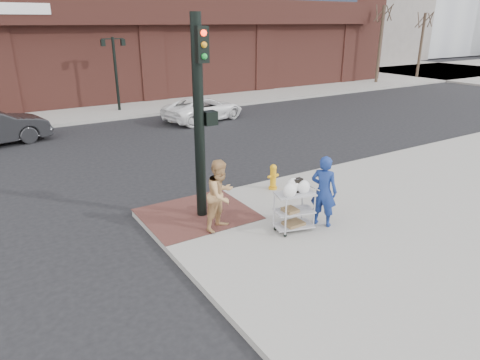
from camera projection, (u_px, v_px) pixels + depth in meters
ground at (234, 227)px, 10.95m from camera, size 220.00×220.00×0.00m
sidewalk_far at (175, 73)px, 42.57m from camera, size 65.00×36.00×0.15m
brick_curb_ramp at (197, 214)px, 11.31m from camera, size 2.80×2.40×0.01m
bare_tree_a at (384, 3)px, 33.81m from camera, size 1.80×1.80×7.20m
bare_tree_b at (426, 11)px, 37.35m from camera, size 1.80×1.80×6.70m
lamp_post at (115, 66)px, 23.75m from camera, size 1.32×0.22×4.00m
traffic_signal_pole at (200, 114)px, 10.34m from camera, size 0.61×0.51×5.00m
woman_blue at (324, 191)px, 10.43m from camera, size 0.70×0.78×1.80m
pedestrian_tan at (221, 195)px, 10.25m from camera, size 1.05×0.95×1.76m
minivan_white at (204, 109)px, 22.50m from camera, size 4.80×2.98×1.24m
utility_cart at (294, 207)px, 10.27m from camera, size 1.04×0.75×1.30m
fire_hydrant at (273, 176)px, 12.88m from camera, size 0.37×0.26×0.78m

